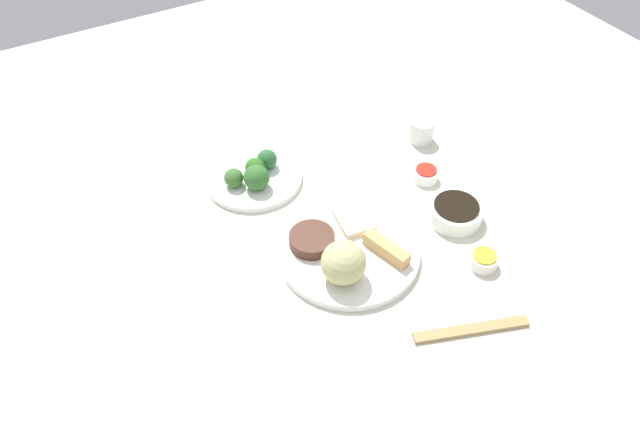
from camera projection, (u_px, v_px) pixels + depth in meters
name	position (u px, v px, depth m)	size (l,w,h in m)	color
tabletop	(360.00, 246.00, 1.20)	(2.20, 2.20, 0.02)	beige
main_plate	(348.00, 252.00, 1.17)	(0.27, 0.27, 0.02)	white
rice_scoop	(344.00, 263.00, 1.09)	(0.08, 0.08, 0.08)	tan
spring_roll	(386.00, 249.00, 1.14)	(0.10, 0.02, 0.03)	tan
crab_rangoon_wonton	(354.00, 220.00, 1.21)	(0.08, 0.06, 0.01)	beige
stir_fry_heap	(312.00, 240.00, 1.16)	(0.09, 0.09, 0.02)	#48281D
broccoli_plate	(254.00, 177.00, 1.32)	(0.21, 0.21, 0.01)	white
broccoli_floret_0	(257.00, 177.00, 1.27)	(0.05, 0.05, 0.05)	#30662B
broccoli_floret_1	(255.00, 167.00, 1.30)	(0.04, 0.04, 0.04)	#2E6B20
broccoli_floret_2	(267.00, 159.00, 1.32)	(0.04, 0.04, 0.04)	#286032
broccoli_floret_3	(234.00, 178.00, 1.28)	(0.04, 0.04, 0.04)	#3A6B2C
soy_sauce_bowl	(455.00, 213.00, 1.23)	(0.11, 0.11, 0.03)	white
soy_sauce_bowl_liquid	(457.00, 206.00, 1.22)	(0.09, 0.09, 0.00)	black
sauce_ramekin_sweet_and_sour	(425.00, 175.00, 1.32)	(0.05, 0.05, 0.03)	white
sauce_ramekin_sweet_and_sour_liquid	(426.00, 170.00, 1.31)	(0.04, 0.04, 0.00)	red
sauce_ramekin_hot_mustard	(483.00, 261.00, 1.15)	(0.05, 0.05, 0.03)	white
sauce_ramekin_hot_mustard_liquid	(485.00, 255.00, 1.14)	(0.04, 0.04, 0.00)	gold
teacup	(421.00, 130.00, 1.41)	(0.06, 0.06, 0.05)	white
chopsticks_pair	(471.00, 329.00, 1.05)	(0.20, 0.02, 0.01)	#9F834E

